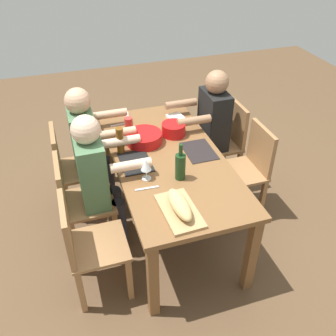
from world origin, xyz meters
TOP-DOWN VIEW (x-y plane):
  - ground_plane at (0.00, 0.00)m, footprint 8.00×8.00m
  - dining_table at (0.00, 0.00)m, footprint 1.74×0.85m
  - chair_near_right at (0.48, -0.75)m, footprint 0.40×0.40m
  - chair_far_center at (0.00, 0.75)m, footprint 0.40×0.40m
  - chair_far_left at (-0.48, 0.75)m, footprint 0.40×0.40m
  - diner_far_left at (-0.48, 0.56)m, footprint 0.41×0.53m
  - chair_near_center at (0.00, -0.75)m, footprint 0.40×0.40m
  - diner_near_center at (0.00, -0.56)m, footprint 0.41×0.53m
  - chair_near_left at (-0.48, -0.75)m, footprint 0.40×0.40m
  - diner_near_left at (-0.48, -0.56)m, footprint 0.41×0.53m
  - serving_bowl_greens at (-0.26, -0.13)m, footprint 0.30×0.30m
  - serving_bowl_salad at (-0.31, 0.15)m, footprint 0.20×0.20m
  - cutting_board at (0.63, -0.12)m, footprint 0.41×0.24m
  - bread_loaf at (0.63, -0.12)m, footprint 0.32×0.12m
  - wine_bottle at (0.29, -0.00)m, footprint 0.08×0.08m
  - beer_bottle at (-0.18, -0.34)m, footprint 0.06×0.06m
  - wine_glass at (0.22, -0.24)m, footprint 0.08×0.08m
  - fork_near_right at (0.34, -0.26)m, footprint 0.02×0.17m
  - placemat_far_center at (0.00, 0.26)m, footprint 0.32×0.23m
  - placemat_near_center at (0.00, -0.26)m, footprint 0.32×0.23m
  - cup_near_left at (-0.53, -0.20)m, footprint 0.07×0.07m
  - fork_near_left at (-0.62, -0.26)m, footprint 0.03×0.17m
  - carving_knife at (-0.72, -0.17)m, footprint 0.23×0.06m
  - napkin_stack at (-0.58, 0.26)m, footprint 0.16×0.16m

SIDE VIEW (x-z plane):
  - ground_plane at x=0.00m, z-range 0.00..0.00m
  - chair_near_right at x=0.48m, z-range 0.06..0.91m
  - chair_far_center at x=0.00m, z-range 0.06..0.91m
  - chair_far_left at x=-0.48m, z-range 0.06..0.91m
  - chair_near_center at x=0.00m, z-range 0.06..0.91m
  - chair_near_left at x=-0.48m, z-range 0.06..0.91m
  - dining_table at x=0.00m, z-range 0.28..1.02m
  - diner_far_left at x=-0.48m, z-range 0.10..1.30m
  - diner_near_center at x=0.00m, z-range 0.10..1.30m
  - diner_near_left at x=-0.48m, z-range 0.10..1.30m
  - placemat_far_center at x=0.00m, z-range 0.74..0.75m
  - placemat_near_center at x=0.00m, z-range 0.74..0.75m
  - fork_near_right at x=0.34m, z-range 0.74..0.75m
  - fork_near_left at x=-0.62m, z-range 0.74..0.75m
  - carving_knife at x=-0.72m, z-range 0.74..0.75m
  - cutting_board at x=0.63m, z-range 0.74..0.76m
  - napkin_stack at x=-0.58m, z-range 0.74..0.76m
  - serving_bowl_greens at x=-0.26m, z-range 0.75..0.84m
  - cup_near_left at x=-0.53m, z-range 0.74..0.85m
  - serving_bowl_salad at x=-0.31m, z-range 0.75..0.85m
  - bread_loaf at x=0.63m, z-range 0.76..0.85m
  - wine_bottle at x=0.29m, z-range 0.70..0.99m
  - beer_bottle at x=-0.18m, z-range 0.74..0.96m
  - wine_glass at x=0.22m, z-range 0.77..0.94m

